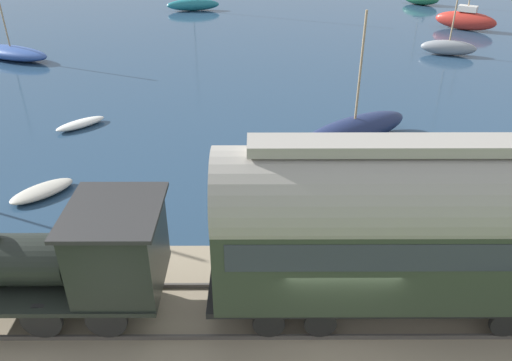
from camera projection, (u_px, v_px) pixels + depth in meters
The scene contains 12 objects.
ground_plane at pixel (330, 330), 12.70m from camera, with size 200.00×200.00×0.00m, color #516B38.
harbor_water at pixel (273, 4), 50.15m from camera, with size 80.00×80.00×0.01m.
rail_embankment at pixel (330, 318), 12.76m from camera, with size 5.45×56.00×0.57m.
steam_locomotive at pixel (67, 256), 11.75m from camera, with size 2.40×6.06×3.54m.
passenger_coach at pixel (417, 223), 11.31m from camera, with size 2.29×9.63×4.67m.
sailboat_blue at pixel (12, 53), 33.16m from camera, with size 3.84×6.05×5.71m.
sailboat_red at pixel (466, 20), 40.34m from camera, with size 3.64×4.69×5.80m.
sailboat_navy at pixel (354, 130), 21.96m from camera, with size 4.73×5.91×5.71m.
sailboat_gray at pixel (449, 47), 34.05m from camera, with size 1.92×3.78×6.73m.
sailboat_teal at pixel (193, 4), 47.03m from camera, with size 1.79×5.00×9.50m.
rowboat_off_pier at pixel (42, 191), 18.30m from camera, with size 2.42×2.39×0.33m.
rowboat_mid_harbor at pixel (80, 124), 23.65m from camera, with size 2.20×2.28×0.33m.
Camera 1 is at (-9.09, 1.92, 9.64)m, focal length 35.00 mm.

